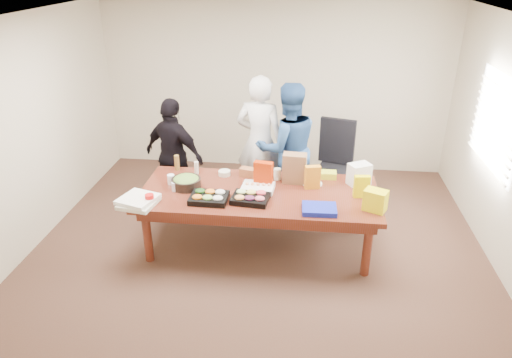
# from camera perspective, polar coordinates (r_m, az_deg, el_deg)

# --- Properties ---
(floor) EXTENTS (5.50, 5.00, 0.02)m
(floor) POSITION_cam_1_polar(r_m,az_deg,el_deg) (5.91, 0.33, -8.12)
(floor) COLOR #47301E
(floor) RESTS_ON ground
(ceiling) EXTENTS (5.50, 5.00, 0.02)m
(ceiling) POSITION_cam_1_polar(r_m,az_deg,el_deg) (4.95, 0.42, 19.09)
(ceiling) COLOR white
(ceiling) RESTS_ON wall_back
(wall_back) EXTENTS (5.50, 0.04, 2.70)m
(wall_back) POSITION_cam_1_polar(r_m,az_deg,el_deg) (7.66, 2.35, 11.00)
(wall_back) COLOR beige
(wall_back) RESTS_ON floor
(wall_front) EXTENTS (5.50, 0.04, 2.70)m
(wall_front) POSITION_cam_1_polar(r_m,az_deg,el_deg) (3.11, -4.54, -12.56)
(wall_front) COLOR beige
(wall_front) RESTS_ON floor
(wall_left) EXTENTS (0.04, 5.00, 2.70)m
(wall_left) POSITION_cam_1_polar(r_m,az_deg,el_deg) (6.18, -25.98, 4.85)
(wall_left) COLOR beige
(wall_left) RESTS_ON floor
(window_panel) EXTENTS (0.03, 1.40, 1.10)m
(window_panel) POSITION_cam_1_polar(r_m,az_deg,el_deg) (6.18, 27.13, 6.09)
(window_panel) COLOR white
(window_panel) RESTS_ON wall_right
(window_blinds) EXTENTS (0.04, 1.36, 1.00)m
(window_blinds) POSITION_cam_1_polar(r_m,az_deg,el_deg) (6.17, 26.78, 6.13)
(window_blinds) COLOR beige
(window_blinds) RESTS_ON wall_right
(conference_table) EXTENTS (2.80, 1.20, 0.75)m
(conference_table) POSITION_cam_1_polar(r_m,az_deg,el_deg) (5.71, 0.34, -4.90)
(conference_table) COLOR #4C1C0F
(conference_table) RESTS_ON floor
(office_chair) EXTENTS (0.75, 0.75, 1.18)m
(office_chair) POSITION_cam_1_polar(r_m,az_deg,el_deg) (6.61, 9.71, 1.27)
(office_chair) COLOR black
(office_chair) RESTS_ON floor
(person_center) EXTENTS (0.75, 0.57, 1.86)m
(person_center) POSITION_cam_1_polar(r_m,az_deg,el_deg) (6.52, 0.49, 4.54)
(person_center) COLOR white
(person_center) RESTS_ON floor
(person_right) EXTENTS (1.05, 0.92, 1.81)m
(person_right) POSITION_cam_1_polar(r_m,az_deg,el_deg) (6.39, 3.85, 3.75)
(person_right) COLOR #264C84
(person_right) RESTS_ON floor
(person_left) EXTENTS (1.01, 0.73, 1.59)m
(person_left) POSITION_cam_1_polar(r_m,az_deg,el_deg) (6.51, -9.90, 2.82)
(person_left) COLOR black
(person_left) RESTS_ON floor
(veggie_tray) EXTENTS (0.43, 0.34, 0.06)m
(veggie_tray) POSITION_cam_1_polar(r_m,az_deg,el_deg) (5.34, -5.73, -2.31)
(veggie_tray) COLOR black
(veggie_tray) RESTS_ON conference_table
(fruit_tray) EXTENTS (0.45, 0.37, 0.06)m
(fruit_tray) POSITION_cam_1_polar(r_m,az_deg,el_deg) (5.31, -0.68, -2.38)
(fruit_tray) COLOR black
(fruit_tray) RESTS_ON conference_table
(sheet_cake) EXTENTS (0.39, 0.31, 0.07)m
(sheet_cake) POSITION_cam_1_polar(r_m,az_deg,el_deg) (5.55, 0.25, -1.06)
(sheet_cake) COLOR white
(sheet_cake) RESTS_ON conference_table
(salad_bowl) EXTENTS (0.41, 0.41, 0.11)m
(salad_bowl) POSITION_cam_1_polar(r_m,az_deg,el_deg) (5.67, -8.46, -0.48)
(salad_bowl) COLOR black
(salad_bowl) RESTS_ON conference_table
(chip_bag_blue) EXTENTS (0.38, 0.29, 0.06)m
(chip_bag_blue) POSITION_cam_1_polar(r_m,az_deg,el_deg) (5.14, 7.69, -3.64)
(chip_bag_blue) COLOR #1522AF
(chip_bag_blue) RESTS_ON conference_table
(chip_bag_red) EXTENTS (0.23, 0.13, 0.32)m
(chip_bag_red) POSITION_cam_1_polar(r_m,az_deg,el_deg) (5.57, 0.90, 0.54)
(chip_bag_red) COLOR #AF2703
(chip_bag_red) RESTS_ON conference_table
(chip_bag_yellow) EXTENTS (0.18, 0.09, 0.26)m
(chip_bag_yellow) POSITION_cam_1_polar(r_m,az_deg,el_deg) (5.48, 12.70, -0.90)
(chip_bag_yellow) COLOR #ECE400
(chip_bag_yellow) RESTS_ON conference_table
(chip_bag_orange) EXTENTS (0.20, 0.12, 0.28)m
(chip_bag_orange) POSITION_cam_1_polar(r_m,az_deg,el_deg) (5.59, 6.87, 0.22)
(chip_bag_orange) COLOR orange
(chip_bag_orange) RESTS_ON conference_table
(mayo_jar) EXTENTS (0.12, 0.12, 0.14)m
(mayo_jar) POSITION_cam_1_polar(r_m,az_deg,el_deg) (5.81, 2.62, 0.60)
(mayo_jar) COLOR white
(mayo_jar) RESTS_ON conference_table
(mustard_bottle) EXTENTS (0.06, 0.06, 0.15)m
(mustard_bottle) POSITION_cam_1_polar(r_m,az_deg,el_deg) (5.83, 4.35, 0.73)
(mustard_bottle) COLOR #D89E00
(mustard_bottle) RESTS_ON conference_table
(dressing_bottle) EXTENTS (0.07, 0.07, 0.20)m
(dressing_bottle) POSITION_cam_1_polar(r_m,az_deg,el_deg) (6.14, -9.58, 1.97)
(dressing_bottle) COLOR brown
(dressing_bottle) RESTS_ON conference_table
(ranch_bottle) EXTENTS (0.06, 0.06, 0.16)m
(ranch_bottle) POSITION_cam_1_polar(r_m,az_deg,el_deg) (6.00, -7.24, 1.37)
(ranch_bottle) COLOR silver
(ranch_bottle) RESTS_ON conference_table
(banana_bunch) EXTENTS (0.25, 0.14, 0.08)m
(banana_bunch) POSITION_cam_1_polar(r_m,az_deg,el_deg) (5.92, 8.55, 0.52)
(banana_bunch) COLOR #D0DF28
(banana_bunch) RESTS_ON conference_table
(bread_loaf) EXTENTS (0.29, 0.18, 0.11)m
(bread_loaf) POSITION_cam_1_polar(r_m,az_deg,el_deg) (5.88, -0.63, 0.78)
(bread_loaf) COLOR #965631
(bread_loaf) RESTS_ON conference_table
(kraft_bag) EXTENTS (0.29, 0.18, 0.37)m
(kraft_bag) POSITION_cam_1_polar(r_m,az_deg,el_deg) (5.70, 4.70, 1.30)
(kraft_bag) COLOR brown
(kraft_bag) RESTS_ON conference_table
(red_cup) EXTENTS (0.11, 0.11, 0.13)m
(red_cup) POSITION_cam_1_polar(r_m,az_deg,el_deg) (5.34, -12.78, -2.49)
(red_cup) COLOR red
(red_cup) RESTS_ON conference_table
(clear_cup_a) EXTENTS (0.09, 0.09, 0.11)m
(clear_cup_a) POSITION_cam_1_polar(r_m,az_deg,el_deg) (5.61, -9.81, -0.92)
(clear_cup_a) COLOR white
(clear_cup_a) RESTS_ON conference_table
(clear_cup_b) EXTENTS (0.09, 0.09, 0.12)m
(clear_cup_b) POSITION_cam_1_polar(r_m,az_deg,el_deg) (5.78, -10.28, -0.05)
(clear_cup_b) COLOR white
(clear_cup_b) RESTS_ON conference_table
(pizza_box_lower) EXTENTS (0.43, 0.43, 0.04)m
(pizza_box_lower) POSITION_cam_1_polar(r_m,az_deg,el_deg) (5.39, -14.07, -2.86)
(pizza_box_lower) COLOR silver
(pizza_box_lower) RESTS_ON conference_table
(pizza_box_upper) EXTENTS (0.47, 0.47, 0.04)m
(pizza_box_upper) POSITION_cam_1_polar(r_m,az_deg,el_deg) (5.38, -14.16, -2.39)
(pizza_box_upper) COLOR white
(pizza_box_upper) RESTS_ON pizza_box_lower
(plate_a) EXTENTS (0.29, 0.29, 0.01)m
(plate_a) POSITION_cam_1_polar(r_m,az_deg,el_deg) (5.75, 6.82, -0.54)
(plate_a) COLOR white
(plate_a) RESTS_ON conference_table
(plate_b) EXTENTS (0.30, 0.30, 0.02)m
(plate_b) POSITION_cam_1_polar(r_m,az_deg,el_deg) (5.90, 5.64, 0.25)
(plate_b) COLOR beige
(plate_b) RESTS_ON conference_table
(dip_bowl_a) EXTENTS (0.15, 0.15, 0.05)m
(dip_bowl_a) POSITION_cam_1_polar(r_m,az_deg,el_deg) (5.84, 1.41, 0.30)
(dip_bowl_a) COLOR white
(dip_bowl_a) RESTS_ON conference_table
(dip_bowl_b) EXTENTS (0.19, 0.19, 0.06)m
(dip_bowl_b) POSITION_cam_1_polar(r_m,az_deg,el_deg) (5.94, -3.86, 0.73)
(dip_bowl_b) COLOR beige
(dip_bowl_b) RESTS_ON conference_table
(grocery_bag_white) EXTENTS (0.31, 0.28, 0.27)m
(grocery_bag_white) POSITION_cam_1_polar(r_m,az_deg,el_deg) (5.78, 12.42, 0.57)
(grocery_bag_white) COLOR white
(grocery_bag_white) RESTS_ON conference_table
(grocery_bag_yellow) EXTENTS (0.29, 0.25, 0.24)m
(grocery_bag_yellow) POSITION_cam_1_polar(r_m,az_deg,el_deg) (5.24, 14.29, -2.53)
(grocery_bag_yellow) COLOR yellow
(grocery_bag_yellow) RESTS_ON conference_table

